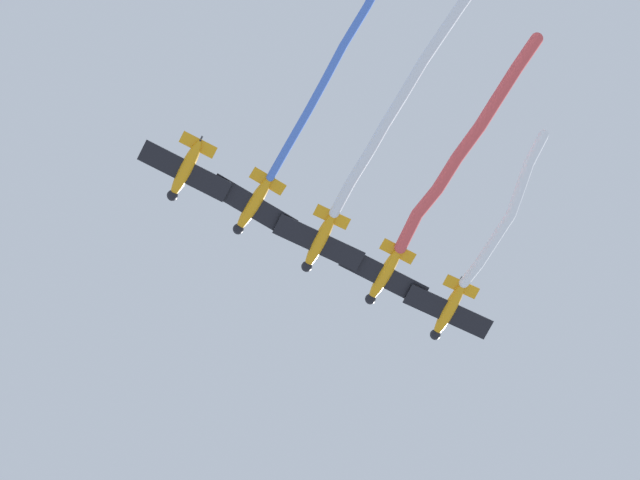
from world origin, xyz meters
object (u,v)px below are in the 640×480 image
(airplane_lead, at_px, (448,311))
(airplane_left_wing, at_px, (384,275))
(airplane_slot, at_px, (253,205))
(airplane_right_wing, at_px, (319,242))
(airplane_trail, at_px, (185,170))

(airplane_lead, height_order, airplane_left_wing, airplane_left_wing)
(airplane_slot, bearing_deg, airplane_right_wing, -92.30)
(airplane_lead, relative_size, airplane_left_wing, 0.99)
(airplane_lead, bearing_deg, airplane_trail, 93.58)
(airplane_left_wing, distance_m, airplane_trail, 17.08)
(airplane_left_wing, xyz_separation_m, airplane_right_wing, (5.67, 0.50, -0.30))
(airplane_right_wing, xyz_separation_m, airplane_trail, (11.35, 0.99, 0.00))
(airplane_lead, xyz_separation_m, airplane_right_wing, (11.34, 0.99, 0.00))
(airplane_trail, bearing_deg, airplane_slot, -88.65)
(airplane_slot, distance_m, airplane_trail, 5.69)
(airplane_right_wing, xyz_separation_m, airplane_slot, (5.68, 0.50, 0.30))
(airplane_right_wing, bearing_deg, airplane_lead, -86.75)
(airplane_trail, bearing_deg, airplane_right_wing, -88.65)
(airplane_left_wing, relative_size, airplane_slot, 0.99)
(airplane_lead, relative_size, airplane_trail, 0.99)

